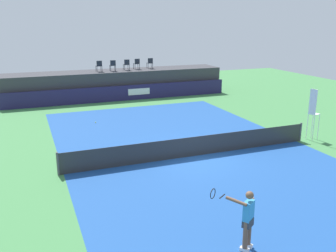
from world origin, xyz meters
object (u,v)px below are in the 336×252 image
object	(u,v)px
tennis_ball	(96,122)
umpire_chair	(313,111)
spectator_chair_far_right	(150,63)
spectator_chair_right	(137,63)
net_post_near	(58,164)
net_post_far	(300,132)
spectator_chair_far_left	(99,66)
spectator_chair_center	(127,64)
tennis_player	(247,218)
spectator_chair_left	(113,65)

from	to	relation	value
tennis_ball	umpire_chair	bearing A→B (deg)	-36.87
spectator_chair_far_right	spectator_chair_right	bearing A→B (deg)	-175.46
net_post_near	net_post_far	bearing A→B (deg)	0.00
spectator_chair_right	spectator_chair_far_left	bearing A→B (deg)	-172.62
spectator_chair_center	net_post_near	xyz separation A→B (m)	(-7.10, -15.10, -2.19)
net_post_far	spectator_chair_right	bearing A→B (deg)	105.69
spectator_chair_far_right	net_post_near	size ratio (longest dim) A/B	0.89
spectator_chair_far_left	net_post_near	distance (m)	15.89
spectator_chair_far_left	tennis_player	world-z (taller)	spectator_chair_far_left
tennis_ball	spectator_chair_far_right	bearing A→B (deg)	51.49
net_post_near	tennis_player	bearing A→B (deg)	-58.94
spectator_chair_far_left	spectator_chair_center	bearing A→B (deg)	2.76
spectator_chair_far_left	net_post_far	bearing A→B (deg)	-63.08
spectator_chair_far_left	tennis_player	xyz separation A→B (m)	(-0.43, -22.23, -1.73)
net_post_near	tennis_ball	xyz separation A→B (m)	(2.96, 7.57, -0.46)
spectator_chair_right	spectator_chair_left	bearing A→B (deg)	-167.40
umpire_chair	spectator_chair_far_left	bearing A→B (deg)	118.92
spectator_chair_far_right	net_post_far	world-z (taller)	spectator_chair_far_right
spectator_chair_left	umpire_chair	distance (m)	16.62
spectator_chair_right	tennis_player	bearing A→B (deg)	-99.30
spectator_chair_far_right	umpire_chair	xyz separation A→B (m)	(3.80, -15.53, -1.11)
spectator_chair_left	spectator_chair_far_right	size ratio (longest dim) A/B	1.00
tennis_player	tennis_ball	distance (m)	14.90
tennis_player	umpire_chair	bearing A→B (deg)	39.61
spectator_chair_far_left	spectator_chair_right	distance (m)	3.31
spectator_chair_center	spectator_chair_left	bearing A→B (deg)	-171.82
spectator_chair_center	net_post_far	bearing A→B (deg)	-70.65
net_post_far	umpire_chair	bearing A→B (deg)	-1.63
tennis_player	spectator_chair_right	bearing A→B (deg)	80.70
net_post_far	spectator_chair_left	bearing A→B (deg)	113.54
spectator_chair_left	tennis_player	world-z (taller)	spectator_chair_left
tennis_player	spectator_chair_left	bearing A→B (deg)	86.03
umpire_chair	spectator_chair_far_right	bearing A→B (deg)	103.76
spectator_chair_far_left	net_post_far	world-z (taller)	spectator_chair_far_left
spectator_chair_far_left	spectator_chair_right	size ratio (longest dim) A/B	1.00
spectator_chair_center	spectator_chair_right	size ratio (longest dim) A/B	1.00
umpire_chair	net_post_far	xyz separation A→B (m)	(-0.68, 0.02, -1.09)
spectator_chair_center	net_post_far	distance (m)	16.15
spectator_chair_center	umpire_chair	size ratio (longest dim) A/B	0.32
spectator_chair_center	umpire_chair	bearing A→B (deg)	-68.39
tennis_player	tennis_ball	xyz separation A→B (m)	(-1.40, 14.81, -0.92)
spectator_chair_left	spectator_chair_right	world-z (taller)	same
net_post_near	net_post_far	world-z (taller)	same
net_post_far	tennis_player	world-z (taller)	tennis_player
spectator_chair_far_left	spectator_chair_far_right	xyz separation A→B (m)	(4.49, 0.52, 0.00)
net_post_near	tennis_ball	bearing A→B (deg)	68.62
spectator_chair_left	spectator_chair_center	bearing A→B (deg)	8.18
spectator_chair_left	tennis_player	bearing A→B (deg)	-93.97
spectator_chair_left	umpire_chair	size ratio (longest dim) A/B	0.32
net_post_near	spectator_chair_far_left	bearing A→B (deg)	72.28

